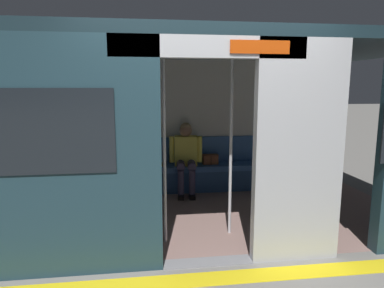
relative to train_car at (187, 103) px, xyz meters
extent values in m
plane|color=gray|center=(-0.05, 1.30, -1.56)|extent=(60.00, 60.00, 0.00)
cube|color=yellow|center=(-0.05, 1.60, -1.56)|extent=(8.00, 0.24, 0.01)
cube|color=#ADAFB5|center=(-0.96, 1.32, -0.45)|extent=(0.91, 0.12, 2.23)
cube|color=black|center=(-0.96, 1.33, -0.18)|extent=(0.50, 0.02, 0.55)
cube|color=#1E3842|center=(1.77, 1.30, -0.45)|extent=(2.75, 0.16, 2.23)
cube|color=black|center=(1.36, 1.39, -0.18)|extent=(1.10, 0.02, 0.76)
cube|color=#ADAFB5|center=(-0.05, 1.30, 0.56)|extent=(1.82, 0.16, 0.20)
cube|color=#BF3F0C|center=(-0.51, 1.39, 0.56)|extent=(0.56, 0.02, 0.12)
cube|color=#15272E|center=(-0.05, -0.09, 0.72)|extent=(6.40, 2.95, 0.12)
cube|color=gray|center=(-0.05, -0.09, -1.56)|extent=(6.08, 2.79, 0.01)
cube|color=silver|center=(-0.05, -1.49, -0.45)|extent=(6.08, 0.10, 2.23)
cube|color=#38609E|center=(-0.05, -1.43, -0.89)|extent=(3.52, 0.06, 0.45)
cube|color=white|center=(-0.05, -0.09, 0.63)|extent=(4.48, 0.16, 0.03)
cube|color=gray|center=(-0.05, 1.30, -1.56)|extent=(0.91, 0.19, 0.01)
cube|color=#38609E|center=(-0.05, -1.21, -1.16)|extent=(3.32, 0.44, 0.09)
cube|color=navy|center=(-0.05, -1.01, -1.39)|extent=(3.32, 0.04, 0.36)
cube|color=#D8CC4C|center=(-0.13, -1.19, -0.87)|extent=(0.40, 0.25, 0.50)
sphere|color=#8C664C|center=(-0.13, -1.19, -0.52)|extent=(0.21, 0.21, 0.21)
sphere|color=#997F59|center=(-0.13, -1.20, -0.48)|extent=(0.19, 0.19, 0.19)
cylinder|color=#D8CC4C|center=(-0.36, -1.14, -0.84)|extent=(0.08, 0.08, 0.44)
cylinder|color=#D8CC4C|center=(0.11, -1.18, -0.84)|extent=(0.08, 0.08, 0.44)
cylinder|color=#38334C|center=(-0.20, -0.98, -1.07)|extent=(0.17, 0.41, 0.14)
cylinder|color=#38334C|center=(-0.02, -1.00, -1.07)|extent=(0.17, 0.41, 0.14)
cylinder|color=#38334C|center=(-0.18, -0.78, -1.32)|extent=(0.10, 0.10, 0.41)
cylinder|color=#38334C|center=(0.00, -0.80, -1.32)|extent=(0.10, 0.10, 0.41)
cube|color=black|center=(-0.18, -0.73, -1.53)|extent=(0.12, 0.23, 0.06)
cube|color=black|center=(0.00, -0.75, -1.53)|extent=(0.12, 0.23, 0.06)
cube|color=brown|center=(-0.56, -1.21, -1.03)|extent=(0.26, 0.14, 0.17)
cube|color=#472718|center=(-0.56, -1.13, -1.04)|extent=(0.02, 0.01, 0.14)
cube|color=gold|center=(0.32, -1.25, -1.10)|extent=(0.17, 0.23, 0.03)
cylinder|color=silver|center=(0.34, 0.77, -0.46)|extent=(0.04, 0.04, 2.21)
cylinder|color=silver|center=(-0.45, 0.63, -0.46)|extent=(0.04, 0.04, 2.21)
camera|label=1|loc=(0.54, 4.51, 0.21)|focal=32.15mm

